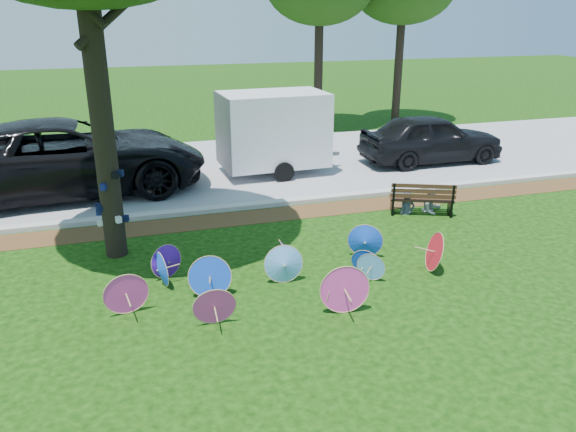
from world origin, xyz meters
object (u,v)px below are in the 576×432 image
Objects in this scene: black_van at (69,157)px; person_left at (408,193)px; person_right at (433,188)px; parasol_pile at (281,271)px; dark_pickup at (431,138)px; cargo_trailer at (273,129)px; park_bench at (421,198)px.

black_van reaches higher than person_left.
person_right is (0.70, 0.00, 0.07)m from person_left.
dark_pickup reaches higher than parasol_pile.
park_bench is at bearing -63.51° from cargo_trailer.
person_left is at bearing 35.12° from parasol_pile.
person_left is at bearing -66.67° from cargo_trailer.
person_left is (-3.18, -4.38, -0.25)m from dark_pickup.
cargo_trailer reaches higher than parasol_pile.
person_left is (2.21, -4.63, -0.84)m from cargo_trailer.
parasol_pile is 1.38× the size of dark_pickup.
parasol_pile is 2.09× the size of cargo_trailer.
park_bench is 0.38m from person_left.
person_right is (8.88, -4.30, -0.40)m from black_van.
parasol_pile is 5.13m from person_left.
person_left is at bearing -121.84° from black_van.
person_right is at bearing -60.04° from cargo_trailer.
person_right reaches higher than park_bench.
black_van is 9.59m from park_bench.
dark_pickup is at bearing 44.79° from parasol_pile.
cargo_trailer reaches higher than park_bench.
person_left is 0.89× the size of person_right.
black_van is 6.58× the size of person_left.
black_van is 1.55× the size of dark_pickup.
person_right is (4.89, 2.95, 0.27)m from parasol_pile.
parasol_pile is 5.72m from person_right.
black_van is 2.35× the size of cargo_trailer.
black_van is 5.86× the size of person_right.
cargo_trailer is (5.96, 0.33, 0.37)m from black_van.
park_bench is at bearing 147.44° from dark_pickup.
black_van reaches higher than parasol_pile.
cargo_trailer reaches higher than person_right.
person_right is at bearing 31.08° from parasol_pile.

